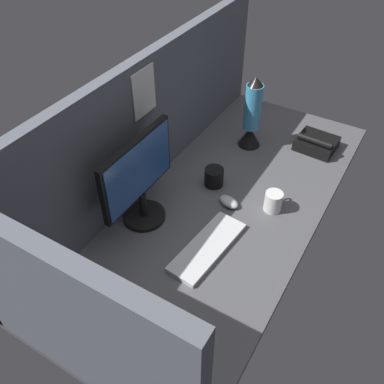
{
  "coord_description": "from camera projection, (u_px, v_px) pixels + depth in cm",
  "views": [
    {
      "loc": [
        -120.44,
        -56.27,
        126.77
      ],
      "look_at": [
        -9.82,
        0.0,
        14.0
      ],
      "focal_mm": 39.17,
      "sensor_mm": 36.0,
      "label": 1
    }
  ],
  "objects": [
    {
      "name": "lava_lamp",
      "position": [
        252.0,
        118.0,
        2.05
      ],
      "size": [
        11.43,
        11.43,
        37.42
      ],
      "color": "black",
      "rests_on": "ground_plane"
    },
    {
      "name": "desk_phone",
      "position": [
        316.0,
        143.0,
        2.11
      ],
      "size": [
        18.02,
        19.91,
        8.8
      ],
      "color": "black",
      "rests_on": "ground_plane"
    },
    {
      "name": "mug_ceramic_white",
      "position": [
        273.0,
        201.0,
        1.77
      ],
      "size": [
        10.88,
        7.58,
        9.11
      ],
      "color": "white",
      "rests_on": "ground_plane"
    },
    {
      "name": "monitor",
      "position": [
        139.0,
        178.0,
        1.63
      ],
      "size": [
        41.24,
        18.0,
        38.86
      ],
      "color": "black",
      "rests_on": "ground_plane"
    },
    {
      "name": "mouse",
      "position": [
        229.0,
        202.0,
        1.81
      ],
      "size": [
        8.03,
        10.77,
        3.4
      ],
      "primitive_type": "ellipsoid",
      "rotation": [
        0.0,
        0.0,
        -0.28
      ],
      "color": "silver",
      "rests_on": "ground_plane"
    },
    {
      "name": "cubicle_wall_back",
      "position": [
        148.0,
        121.0,
        1.77
      ],
      "size": [
        180.0,
        5.5,
        59.21
      ],
      "color": "#565B66",
      "rests_on": "ground_plane"
    },
    {
      "name": "keyboard",
      "position": [
        207.0,
        247.0,
        1.63
      ],
      "size": [
        38.07,
        16.48,
        2.0
      ],
      "primitive_type": "cube",
      "rotation": [
        0.0,
        0.0,
        -0.1
      ],
      "color": "silver",
      "rests_on": "ground_plane"
    },
    {
      "name": "ground_plane",
      "position": [
        222.0,
        206.0,
        1.84
      ],
      "size": [
        180.0,
        80.0,
        3.0
      ],
      "primitive_type": "cube",
      "color": "#515156"
    },
    {
      "name": "mug_black_travel",
      "position": [
        214.0,
        177.0,
        1.9
      ],
      "size": [
        8.74,
        8.74,
        8.61
      ],
      "color": "black",
      "rests_on": "ground_plane"
    },
    {
      "name": "cubicle_wall_side",
      "position": [
        70.0,
        322.0,
        1.08
      ],
      "size": [
        5.0,
        80.0,
        59.21
      ],
      "primitive_type": "cube",
      "color": "#565B66",
      "rests_on": "ground_plane"
    }
  ]
}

